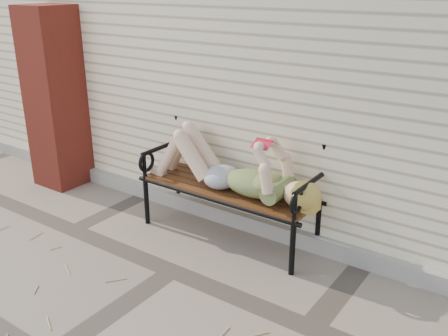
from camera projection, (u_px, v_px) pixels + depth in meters
The scene contains 6 objects.
ground at pixel (172, 271), 4.11m from camera, with size 80.00×80.00×0.00m, color gray.
house_wall at pixel (334, 47), 5.87m from camera, with size 8.00×4.00×3.00m, color beige.
foundation_strip at pixel (237, 219), 4.82m from camera, with size 8.00×0.10×0.15m, color gray.
brick_pillar at pixel (55, 99), 5.55m from camera, with size 0.50×0.50×2.00m, color maroon.
garden_bench at pixel (235, 167), 4.53m from camera, with size 1.80×0.72×1.16m.
reading_woman at pixel (227, 168), 4.40m from camera, with size 1.70×0.39×0.53m.
Camera 1 is at (2.37, -2.65, 2.26)m, focal length 40.00 mm.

